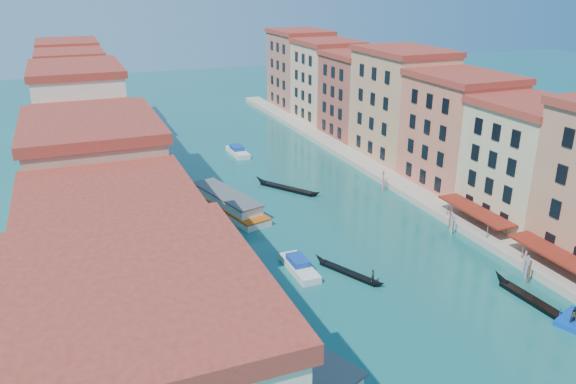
% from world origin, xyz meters
% --- Properties ---
extents(left_bank_palazzos, '(12.80, 128.40, 21.00)m').
position_xyz_m(left_bank_palazzos, '(-26.00, 64.68, 9.71)').
color(left_bank_palazzos, beige).
rests_on(left_bank_palazzos, ground).
extents(right_bank_palazzos, '(12.80, 128.40, 21.00)m').
position_xyz_m(right_bank_palazzos, '(30.00, 65.00, 9.75)').
color(right_bank_palazzos, '#AF4D3C').
rests_on(right_bank_palazzos, ground).
extents(quay, '(4.00, 140.00, 1.00)m').
position_xyz_m(quay, '(22.00, 65.00, 0.50)').
color(quay, '#AEA68C').
rests_on(quay, ground).
extents(restaurant_awnings, '(3.20, 44.55, 3.12)m').
position_xyz_m(restaurant_awnings, '(22.19, 23.00, 2.99)').
color(restaurant_awnings, maroon).
rests_on(restaurant_awnings, ground).
extents(mooring_poles_right, '(1.44, 54.24, 3.20)m').
position_xyz_m(mooring_poles_right, '(19.10, 28.80, 1.30)').
color(mooring_poles_right, '#56341D').
rests_on(mooring_poles_right, ground).
extents(vaporetto_near, '(13.11, 21.93, 3.23)m').
position_xyz_m(vaporetto_near, '(-14.00, 21.88, 1.46)').
color(vaporetto_near, white).
rests_on(vaporetto_near, ground).
extents(vaporetto_far, '(8.49, 18.39, 2.67)m').
position_xyz_m(vaporetto_far, '(-7.36, 59.01, 1.20)').
color(vaporetto_far, silver).
rests_on(vaporetto_far, ground).
extents(gondola_fore, '(5.29, 9.84, 2.10)m').
position_xyz_m(gondola_fore, '(0.45, 34.49, 0.35)').
color(gondola_fore, black).
rests_on(gondola_fore, ground).
extents(gondola_right, '(1.85, 13.28, 2.65)m').
position_xyz_m(gondola_right, '(16.02, 20.49, 0.51)').
color(gondola_right, black).
rests_on(gondola_right, ground).
extents(gondola_far, '(8.29, 11.58, 1.89)m').
position_xyz_m(gondola_far, '(4.08, 63.70, 0.39)').
color(gondola_far, black).
rests_on(gondola_far, ground).
extents(motorboat_mid, '(2.40, 7.48, 1.55)m').
position_xyz_m(motorboat_mid, '(-4.61, 37.50, 0.60)').
color(motorboat_mid, silver).
rests_on(motorboat_mid, ground).
extents(motorboat_far, '(2.82, 8.09, 1.66)m').
position_xyz_m(motorboat_far, '(2.52, 85.84, 0.64)').
color(motorboat_far, silver).
rests_on(motorboat_far, ground).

